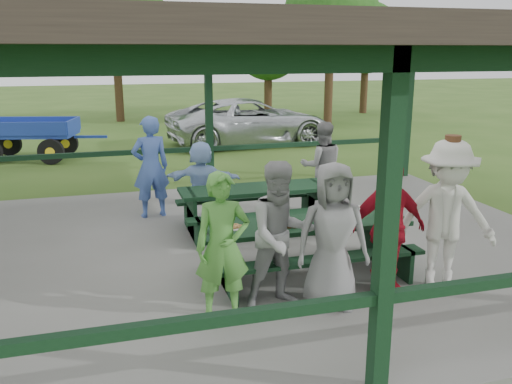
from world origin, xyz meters
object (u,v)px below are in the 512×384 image
object	(u,v)px
farm_trailer	(28,138)
picnic_table_near	(308,241)
contestant_red	(387,229)
spectator_lblue	(202,181)
contestant_green	(223,247)
contestant_grey_mid	(332,236)
spectator_blue	(151,167)
contestant_grey_left	(281,235)
pickup_truck	(251,122)
spectator_grey	(322,166)
picnic_table_far	(257,203)
contestant_white_fedora	(446,217)

from	to	relation	value
farm_trailer	picnic_table_near	bearing A→B (deg)	-52.08
contestant_red	spectator_lblue	distance (m)	3.95
contestant_green	contestant_grey_mid	size ratio (longest dim) A/B	0.97
contestant_grey_mid	farm_trailer	bearing A→B (deg)	120.99
spectator_blue	farm_trailer	bearing A→B (deg)	-75.79
picnic_table_near	spectator_lblue	size ratio (longest dim) A/B	1.87
contestant_green	contestant_grey_mid	xyz separation A→B (m)	(1.29, -0.08, 0.03)
picnic_table_near	farm_trailer	size ratio (longest dim) A/B	0.74
contestant_grey_left	pickup_truck	bearing A→B (deg)	71.31
contestant_grey_mid	picnic_table_near	bearing A→B (deg)	94.02
contestant_grey_mid	spectator_lblue	xyz separation A→B (m)	(-0.86, 3.71, -0.15)
contestant_grey_mid	spectator_grey	size ratio (longest dim) A/B	1.04
picnic_table_far	contestant_grey_left	xyz separation A→B (m)	(-0.50, -2.77, 0.41)
farm_trailer	contestant_grey_mid	bearing A→B (deg)	-54.29
picnic_table_near	contestant_green	xyz separation A→B (m)	(-1.37, -0.87, 0.37)
contestant_grey_mid	contestant_red	world-z (taller)	contestant_grey_mid
spectator_blue	contestant_white_fedora	bearing A→B (deg)	119.27
contestant_red	farm_trailer	world-z (taller)	contestant_red
picnic_table_near	contestant_red	world-z (taller)	contestant_red
contestant_red	farm_trailer	distance (m)	12.23
picnic_table_far	contestant_white_fedora	distance (m)	3.36
spectator_blue	pickup_truck	world-z (taller)	spectator_blue
picnic_table_far	spectator_grey	size ratio (longest dim) A/B	1.52
contestant_grey_mid	spectator_grey	world-z (taller)	contestant_grey_mid
spectator_blue	pickup_truck	size ratio (longest dim) A/B	0.34
contestant_grey_mid	contestant_red	xyz separation A→B (m)	(0.78, 0.12, -0.02)
picnic_table_near	picnic_table_far	bearing A→B (deg)	94.29
contestant_grey_left	spectator_lblue	size ratio (longest dim) A/B	1.21
spectator_lblue	spectator_blue	bearing A→B (deg)	-11.01
spectator_blue	spectator_grey	world-z (taller)	spectator_blue
contestant_grey_mid	picnic_table_far	bearing A→B (deg)	100.19
spectator_blue	picnic_table_far	bearing A→B (deg)	133.01
contestant_grey_mid	spectator_blue	bearing A→B (deg)	120.52
picnic_table_near	pickup_truck	bearing A→B (deg)	78.56
contestant_grey_mid	spectator_blue	world-z (taller)	spectator_blue
spectator_lblue	contestant_green	bearing A→B (deg)	105.13
contestant_white_fedora	contestant_grey_left	bearing A→B (deg)	-164.79
picnic_table_near	farm_trailer	distance (m)	11.18
spectator_blue	spectator_grey	size ratio (longest dim) A/B	1.10
contestant_green	contestant_white_fedora	size ratio (longest dim) A/B	0.86
contestant_red	pickup_truck	xyz separation A→B (m)	(1.51, 11.77, -0.18)
contestant_grey_left	spectator_blue	world-z (taller)	spectator_blue
contestant_grey_left	pickup_truck	size ratio (longest dim) A/B	0.32
contestant_white_fedora	farm_trailer	xyz separation A→B (m)	(-6.07, 11.08, -0.44)
contestant_grey_left	contestant_white_fedora	xyz separation A→B (m)	(2.11, -0.14, 0.09)
contestant_green	pickup_truck	xyz separation A→B (m)	(3.58, 11.82, -0.18)
picnic_table_far	contestant_red	xyz separation A→B (m)	(0.85, -2.83, 0.38)
contestant_grey_left	contestant_white_fedora	world-z (taller)	contestant_white_fedora
picnic_table_far	farm_trailer	world-z (taller)	farm_trailer
contestant_red	spectator_lblue	world-z (taller)	contestant_red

